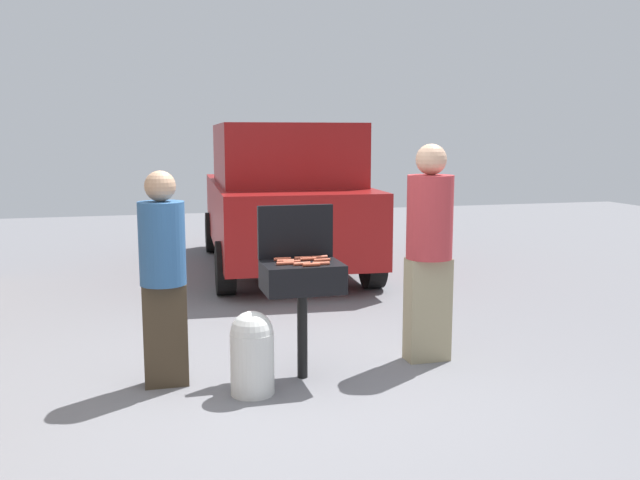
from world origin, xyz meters
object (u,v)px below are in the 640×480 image
object	(u,v)px
hot_dog_1	(321,263)
hot_dog_4	(322,260)
hot_dog_6	(285,263)
hot_dog_10	(285,261)
person_left	(163,271)
propane_tank	(252,351)
hot_dog_0	(282,259)
hot_dog_9	(308,259)
hot_dog_3	(303,258)
hot_dog_8	(302,264)
hot_dog_2	(292,262)
parked_minivan	(282,196)
person_right	(429,245)
bbq_grill	(302,281)
hot_dog_5	(311,265)
hot_dog_7	(319,257)

from	to	relation	value
hot_dog_1	hot_dog_4	xyz separation A→B (m)	(0.04, 0.13, 0.00)
hot_dog_1	hot_dog_6	bearing A→B (deg)	164.61
hot_dog_10	person_left	world-z (taller)	person_left
hot_dog_6	propane_tank	world-z (taller)	hot_dog_6
hot_dog_0	propane_tank	xyz separation A→B (m)	(-0.30, -0.37, -0.60)
hot_dog_1	hot_dog_4	world-z (taller)	same
hot_dog_0	hot_dog_9	distance (m)	0.20
hot_dog_3	hot_dog_8	world-z (taller)	same
hot_dog_1	hot_dog_2	bearing A→B (deg)	148.44
hot_dog_10	parked_minivan	bearing A→B (deg)	78.58
propane_tank	person_left	bearing A→B (deg)	149.58
hot_dog_10	person_right	xyz separation A→B (m)	(1.23, 0.12, 0.06)
hot_dog_10	hot_dog_9	bearing A→B (deg)	11.22
bbq_grill	hot_dog_10	xyz separation A→B (m)	(-0.12, 0.04, 0.16)
hot_dog_9	person_left	size ratio (longest dim) A/B	0.08
hot_dog_0	hot_dog_2	size ratio (longest dim) A/B	1.00
hot_dog_6	hot_dog_5	bearing A→B (deg)	-30.53
hot_dog_10	propane_tank	bearing A→B (deg)	-138.19
hot_dog_3	hot_dog_4	size ratio (longest dim) A/B	1.00
hot_dog_8	hot_dog_3	bearing A→B (deg)	75.13
hot_dog_0	bbq_grill	bearing A→B (deg)	-44.53
hot_dog_5	person_left	distance (m)	1.10
hot_dog_1	propane_tank	bearing A→B (deg)	-168.43
hot_dog_0	hot_dog_9	size ratio (longest dim) A/B	1.00
hot_dog_1	hot_dog_10	world-z (taller)	same
hot_dog_3	person_right	bearing A→B (deg)	1.32
hot_dog_10	bbq_grill	bearing A→B (deg)	-16.49
hot_dog_4	hot_dog_5	size ratio (longest dim) A/B	1.00
hot_dog_9	propane_tank	distance (m)	0.84
hot_dog_3	person_right	size ratio (longest dim) A/B	0.07
hot_dog_9	hot_dog_10	bearing A→B (deg)	-168.78
hot_dog_2	hot_dog_4	distance (m)	0.24
hot_dog_6	hot_dog_2	bearing A→B (deg)	38.65
hot_dog_3	hot_dog_7	distance (m)	0.14
hot_dog_7	hot_dog_8	xyz separation A→B (m)	(-0.20, -0.23, 0.00)
hot_dog_1	hot_dog_10	size ratio (longest dim) A/B	1.00
hot_dog_7	parked_minivan	size ratio (longest dim) A/B	0.03
hot_dog_4	person_right	bearing A→B (deg)	9.14
hot_dog_1	hot_dog_9	bearing A→B (deg)	103.74
hot_dog_2	hot_dog_3	xyz separation A→B (m)	(0.12, 0.13, 0.00)
hot_dog_6	person_left	xyz separation A→B (m)	(-0.89, 0.17, -0.04)
hot_dog_1	person_right	size ratio (longest dim) A/B	0.07
hot_dog_2	propane_tank	xyz separation A→B (m)	(-0.35, -0.23, -0.60)
hot_dog_9	person_right	bearing A→B (deg)	4.29
hot_dog_3	person_left	world-z (taller)	person_left
hot_dog_4	hot_dog_5	distance (m)	0.20
hot_dog_2	hot_dog_7	world-z (taller)	same
hot_dog_7	parked_minivan	world-z (taller)	parked_minivan
hot_dog_4	hot_dog_7	size ratio (longest dim) A/B	1.00
hot_dog_4	hot_dog_6	size ratio (longest dim) A/B	1.00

